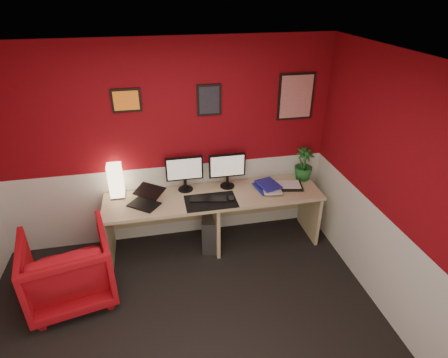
# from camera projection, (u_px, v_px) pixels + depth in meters

# --- Properties ---
(ground) EXTENTS (4.00, 3.50, 0.01)m
(ground) POSITION_uv_depth(u_px,v_px,m) (187.00, 343.00, 3.44)
(ground) COLOR black
(ground) RESTS_ON ground
(ceiling) EXTENTS (4.00, 3.50, 0.01)m
(ceiling) POSITION_uv_depth(u_px,v_px,m) (168.00, 73.00, 2.25)
(ceiling) COLOR white
(ceiling) RESTS_ON ground
(wall_back) EXTENTS (4.00, 0.01, 2.50)m
(wall_back) POSITION_uv_depth(u_px,v_px,m) (165.00, 148.00, 4.35)
(wall_back) COLOR maroon
(wall_back) RESTS_ON ground
(wall_right) EXTENTS (0.01, 3.50, 2.50)m
(wall_right) POSITION_uv_depth(u_px,v_px,m) (409.00, 208.00, 3.20)
(wall_right) COLOR maroon
(wall_right) RESTS_ON ground
(wainscot_back) EXTENTS (4.00, 0.01, 1.00)m
(wainscot_back) POSITION_uv_depth(u_px,v_px,m) (170.00, 201.00, 4.70)
(wainscot_back) COLOR silver
(wainscot_back) RESTS_ON ground
(wainscot_right) EXTENTS (0.01, 3.50, 1.00)m
(wainscot_right) POSITION_uv_depth(u_px,v_px,m) (390.00, 273.00, 3.56)
(wainscot_right) COLOR silver
(wainscot_right) RESTS_ON ground
(desk) EXTENTS (2.60, 0.65, 0.73)m
(desk) POSITION_uv_depth(u_px,v_px,m) (214.00, 220.00, 4.57)
(desk) COLOR tan
(desk) RESTS_ON ground
(shoji_lamp) EXTENTS (0.16, 0.16, 0.40)m
(shoji_lamp) POSITION_uv_depth(u_px,v_px,m) (116.00, 182.00, 4.28)
(shoji_lamp) COLOR #FFE5B2
(shoji_lamp) RESTS_ON desk
(laptop) EXTENTS (0.40, 0.38, 0.22)m
(laptop) POSITION_uv_depth(u_px,v_px,m) (143.00, 197.00, 4.15)
(laptop) COLOR black
(laptop) RESTS_ON desk
(monitor_left) EXTENTS (0.45, 0.06, 0.58)m
(monitor_left) POSITION_uv_depth(u_px,v_px,m) (184.00, 169.00, 4.38)
(monitor_left) COLOR black
(monitor_left) RESTS_ON desk
(monitor_right) EXTENTS (0.45, 0.06, 0.58)m
(monitor_right) POSITION_uv_depth(u_px,v_px,m) (227.00, 166.00, 4.45)
(monitor_right) COLOR black
(monitor_right) RESTS_ON desk
(desk_mat) EXTENTS (0.60, 0.38, 0.01)m
(desk_mat) POSITION_uv_depth(u_px,v_px,m) (211.00, 201.00, 4.27)
(desk_mat) COLOR black
(desk_mat) RESTS_ON desk
(keyboard) EXTENTS (0.44, 0.22, 0.02)m
(keyboard) POSITION_uv_depth(u_px,v_px,m) (208.00, 199.00, 4.30)
(keyboard) COLOR black
(keyboard) RESTS_ON desk_mat
(mouse) EXTENTS (0.08, 0.11, 0.03)m
(mouse) POSITION_uv_depth(u_px,v_px,m) (231.00, 199.00, 4.29)
(mouse) COLOR black
(mouse) RESTS_ON desk_mat
(book_bottom) EXTENTS (0.27, 0.34, 0.03)m
(book_bottom) POSITION_uv_depth(u_px,v_px,m) (257.00, 190.00, 4.49)
(book_bottom) COLOR navy
(book_bottom) RESTS_ON desk
(book_middle) EXTENTS (0.26, 0.33, 0.02)m
(book_middle) POSITION_uv_depth(u_px,v_px,m) (263.00, 189.00, 4.46)
(book_middle) COLOR silver
(book_middle) RESTS_ON book_bottom
(book_top) EXTENTS (0.30, 0.35, 0.03)m
(book_top) POSITION_uv_depth(u_px,v_px,m) (260.00, 187.00, 4.45)
(book_top) COLOR navy
(book_top) RESTS_ON book_middle
(zen_tray) EXTENTS (0.39, 0.31, 0.03)m
(zen_tray) POSITION_uv_depth(u_px,v_px,m) (288.00, 186.00, 4.57)
(zen_tray) COLOR black
(zen_tray) RESTS_ON desk
(potted_plant) EXTENTS (0.26, 0.26, 0.42)m
(potted_plant) POSITION_uv_depth(u_px,v_px,m) (304.00, 164.00, 4.66)
(potted_plant) COLOR #19591E
(potted_plant) RESTS_ON desk
(pc_tower) EXTENTS (0.29, 0.48, 0.45)m
(pc_tower) POSITION_uv_depth(u_px,v_px,m) (211.00, 230.00, 4.64)
(pc_tower) COLOR #99999E
(pc_tower) RESTS_ON ground
(armchair) EXTENTS (0.99, 1.01, 0.78)m
(armchair) POSITION_uv_depth(u_px,v_px,m) (69.00, 267.00, 3.79)
(armchair) COLOR #AF0B14
(armchair) RESTS_ON ground
(art_left) EXTENTS (0.32, 0.02, 0.26)m
(art_left) POSITION_uv_depth(u_px,v_px,m) (126.00, 100.00, 3.99)
(art_left) COLOR orange
(art_left) RESTS_ON wall_back
(art_center) EXTENTS (0.28, 0.02, 0.36)m
(art_center) POSITION_uv_depth(u_px,v_px,m) (209.00, 100.00, 4.17)
(art_center) COLOR black
(art_center) RESTS_ON wall_back
(art_right) EXTENTS (0.44, 0.02, 0.56)m
(art_right) POSITION_uv_depth(u_px,v_px,m) (296.00, 97.00, 4.37)
(art_right) COLOR red
(art_right) RESTS_ON wall_back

